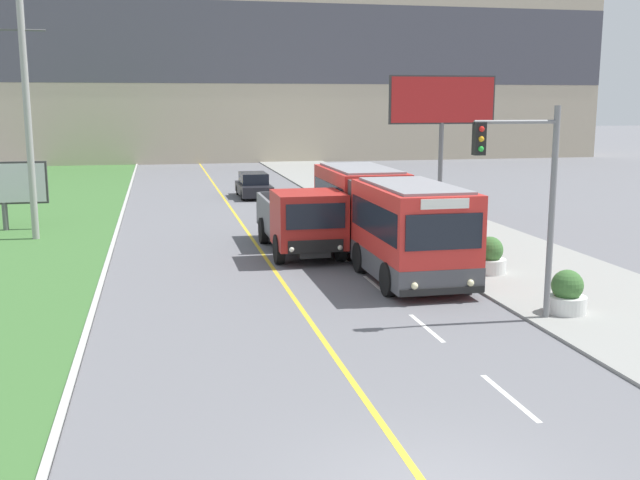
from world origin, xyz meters
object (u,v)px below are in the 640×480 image
Objects in this scene: planter_round_near at (567,294)px; billboard_small at (3,185)px; car_distant at (254,186)px; utility_pole_far at (28,122)px; planter_round_far at (399,215)px; billboard_large at (442,105)px; planter_round_second at (489,257)px; dump_truck at (304,222)px; planter_round_third at (434,233)px; city_bus at (383,218)px; traffic_light_mast at (529,186)px.

billboard_small is at bearing 134.80° from planter_round_near.
car_distant is 0.45× the size of utility_pole_far.
car_distant reaches higher than planter_round_far.
billboard_large is at bearing -38.64° from car_distant.
dump_truck is at bearing 141.00° from planter_round_second.
billboard_large is 6.01× the size of planter_round_third.
planter_round_second is (17.15, -12.45, -1.44)m from billboard_small.
utility_pole_far is (-12.71, 7.26, 3.24)m from city_bus.
billboard_small reaches higher than planter_round_far.
city_bus is 3.04m from dump_truck.
billboard_large is 6.34× the size of planter_round_far.
billboard_small reaches higher than planter_round_third.
planter_round_near is (4.97, -26.69, -0.10)m from car_distant.
utility_pole_far reaches higher than car_distant.
dump_truck is at bearing -131.87° from billboard_large.
city_bus reaches higher than planter_round_near.
billboard_large reaches higher than dump_truck.
planter_round_third is (-0.09, 9.62, -0.01)m from planter_round_near.
dump_truck is 0.72× the size of utility_pole_far.
billboard_small is 18.74m from planter_round_third.
planter_round_near is at bearing 11.08° from traffic_light_mast.
planter_round_second reaches higher than planter_round_third.
utility_pole_far reaches higher than planter_round_third.
planter_round_third is 1.05× the size of planter_round_far.
planter_round_second is (4.99, -21.88, -0.09)m from car_distant.
traffic_light_mast reaches higher than planter_round_second.
utility_pole_far is at bearing 136.46° from planter_round_near.
planter_round_second reaches higher than planter_round_near.
traffic_light_mast is at bearing -105.17° from billboard_large.
planter_round_second is at bearing 89.85° from planter_round_near.
traffic_light_mast is at bearing -48.09° from billboard_small.
city_bus reaches higher than car_distant.
utility_pole_far is 7.94× the size of planter_round_second.
planter_round_near is at bearing -45.20° from billboard_small.
city_bus is 9.70× the size of planter_round_second.
utility_pole_far is (-10.18, 5.60, 3.55)m from dump_truck.
utility_pole_far is 1.73× the size of traffic_light_mast.
planter_round_near is at bearing -90.26° from planter_round_far.
car_distant is 17.76m from planter_round_third.
city_bus reaches higher than planter_round_third.
dump_truck reaches higher than planter_round_third.
car_distant is 13.26m from planter_round_far.
planter_round_far is at bearing 44.31° from dump_truck.
utility_pole_far is 18.92m from planter_round_second.
planter_round_near is at bearing -89.49° from planter_round_third.
billboard_large reaches higher than traffic_light_mast.
planter_round_far is at bearing -127.38° from billboard_large.
planter_round_far is at bearing 88.20° from planter_round_third.
dump_truck reaches higher than planter_round_second.
planter_round_second is (1.41, 5.08, -2.92)m from traffic_light_mast.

